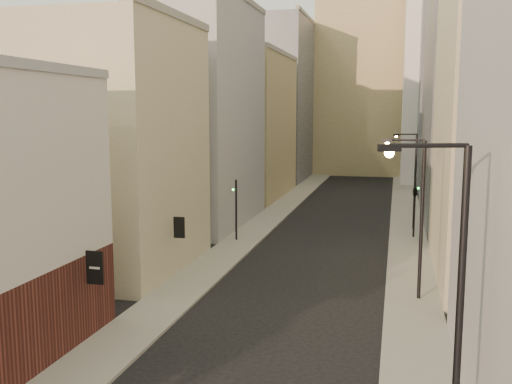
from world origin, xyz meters
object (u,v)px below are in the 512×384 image
at_px(traffic_light_right, 415,192).
at_px(streetlamp_mid, 418,210).
at_px(clock_tower, 361,68).
at_px(white_tower, 434,53).
at_px(streetlamp_near, 452,294).
at_px(streetlamp_far, 413,176).
at_px(traffic_light_left, 236,200).

bearing_deg(traffic_light_right, streetlamp_mid, 84.04).
height_order(clock_tower, white_tower, clock_tower).
height_order(streetlamp_mid, traffic_light_right, streetlamp_mid).
relative_size(streetlamp_near, streetlamp_mid, 1.07).
relative_size(streetlamp_near, streetlamp_far, 1.12).
relative_size(white_tower, streetlamp_mid, 4.66).
height_order(white_tower, streetlamp_near, white_tower).
bearing_deg(streetlamp_mid, traffic_light_left, 146.43).
xyz_separation_m(streetlamp_near, traffic_light_right, (-0.02, 31.87, -1.60)).
relative_size(streetlamp_far, traffic_light_right, 1.70).
height_order(traffic_light_left, traffic_light_right, same).
height_order(clock_tower, streetlamp_mid, clock_tower).
distance_m(streetlamp_near, streetlamp_far, 35.34).
relative_size(clock_tower, white_tower, 1.08).
bearing_deg(streetlamp_far, clock_tower, 75.57).
distance_m(streetlamp_near, traffic_light_right, 31.91).
distance_m(white_tower, traffic_light_right, 40.99).
bearing_deg(clock_tower, streetlamp_mid, -83.65).
bearing_deg(clock_tower, traffic_light_right, -81.34).
xyz_separation_m(traffic_light_left, traffic_light_right, (13.90, 4.43, 0.50)).
relative_size(white_tower, streetlamp_far, 4.88).
bearing_deg(streetlamp_near, traffic_light_left, 99.56).
distance_m(clock_tower, streetlamp_far, 50.91).
height_order(streetlamp_far, traffic_light_left, streetlamp_far).
xyz_separation_m(streetlamp_mid, streetlamp_far, (0.24, 19.47, -0.23)).
bearing_deg(traffic_light_right, traffic_light_left, 12.97).
distance_m(streetlamp_far, traffic_light_left, 15.95).
bearing_deg(traffic_light_left, traffic_light_right, 177.66).
bearing_deg(traffic_light_right, clock_tower, -86.03).
xyz_separation_m(streetlamp_near, streetlamp_far, (-0.14, 35.33, -0.60)).
distance_m(streetlamp_mid, streetlamp_far, 19.48).
bearing_deg(traffic_light_left, streetlamp_mid, 119.46).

